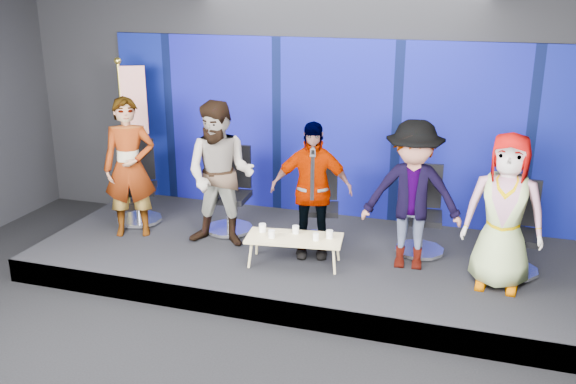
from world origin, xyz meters
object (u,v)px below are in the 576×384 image
Objects in this scene: chair_c at (320,215)px; panelist_d at (412,195)px; flag_stand at (131,131)px; panelist_c at (311,190)px; mug_b at (272,234)px; mug_c at (296,230)px; mug_a at (262,228)px; mug_e at (330,234)px; mug_d at (316,237)px; panelist_e at (504,212)px; chair_a at (138,196)px; coffee_table at (294,239)px; panelist_b at (220,175)px; chair_e at (515,243)px; chair_b at (230,204)px; panelist_a at (130,168)px; chair_d at (421,224)px.

chair_c is 1.46m from panelist_d.
flag_stand reaches higher than chair_c.
mug_b is (-0.37, -0.46, -0.46)m from panelist_c.
mug_c is at bearing 43.51° from mug_b.
mug_a is 1.06× the size of mug_e.
panelist_c is at bearing -101.82° from chair_c.
panelist_e is at bearing 4.40° from mug_d.
coffee_table is at bearing -40.19° from chair_a.
mug_e is at bearing -174.73° from panelist_e.
panelist_d reaches higher than mug_a.
panelist_b is at bearing -51.69° from flag_stand.
panelist_e is at bearing 2.09° from mug_a.
mug_b is 0.54m from mug_d.
chair_c is 10.92× the size of mug_c.
panelist_d is at bearing -11.79° from panelist_c.
panelist_e reaches higher than chair_a.
chair_e is (1.22, 0.23, -0.55)m from panelist_d.
coffee_table is 0.29m from mug_d.
panelist_d reaches higher than panelist_e.
chair_b is 3.71m from panelist_e.
flag_stand is (-1.76, 0.42, 0.83)m from chair_b.
chair_a reaches higher than mug_c.
chair_c is 2.48m from panelist_e.
panelist_a is (0.19, -0.47, 0.57)m from chair_a.
panelist_e is (5.03, -0.62, 0.52)m from chair_a.
panelist_e is 2.48m from mug_c.
mug_d is (2.71, -0.31, -0.55)m from panelist_a.
panelist_d is at bearing -3.17° from panelist_b.
chair_b reaches higher than mug_a.
mug_a reaches higher than mug_b.
mug_a is 2.91m from flag_stand.
panelist_a is 1.04× the size of panelist_d.
chair_d is 11.66× the size of mug_b.
mug_b is at bearing -123.61° from chair_c.
panelist_b is 3.52m from panelist_e.
flag_stand is (-4.39, 0.36, 0.85)m from chair_d.
chair_b reaches higher than chair_c.
mug_d is at bearing -160.43° from chair_e.
mug_a is (0.68, -0.29, -0.55)m from panelist_b.
panelist_b is at bearing -172.81° from chair_d.
chair_d is 0.62× the size of panelist_d.
mug_d is 0.91× the size of mug_e.
mug_d is at bearing -91.58° from chair_c.
chair_d is 11.43× the size of mug_e.
chair_a is at bearing 161.69° from mug_a.
coffee_table is at bearing -109.87° from chair_c.
panelist_d is at bearing 20.65° from mug_d.
mug_b is at bearing -40.03° from mug_a.
panelist_d is 1.89m from mug_a.
panelist_a is 2.08m from mug_a.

